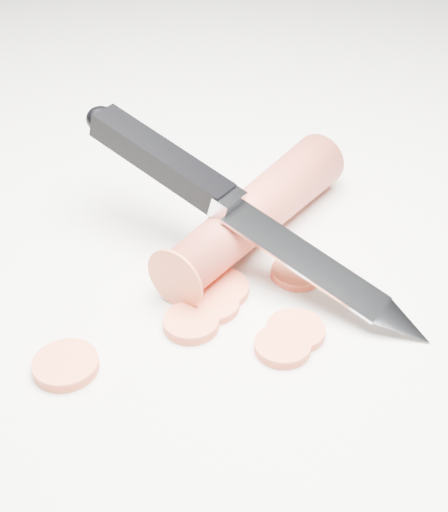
{
  "coord_description": "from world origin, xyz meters",
  "views": [
    {
      "loc": [
        0.02,
        -0.4,
        0.31
      ],
      "look_at": [
        -0.01,
        -0.01,
        0.02
      ],
      "focal_mm": 50.0,
      "sensor_mm": 36.0,
      "label": 1
    }
  ],
  "objects": [
    {
      "name": "ground",
      "position": [
        0.0,
        0.0,
        0.0
      ],
      "size": [
        2.4,
        2.4,
        0.0
      ],
      "primitive_type": "plane",
      "color": "silver",
      "rests_on": "ground"
    },
    {
      "name": "carrot_slice_6",
      "position": [
        -0.03,
        -0.06,
        0.0
      ],
      "size": [
        0.04,
        0.04,
        0.01
      ],
      "primitive_type": "cylinder",
      "color": "#E96138",
      "rests_on": "ground"
    },
    {
      "name": "carrot_slice_4",
      "position": [
        0.04,
        -0.0,
        0.0
      ],
      "size": [
        0.04,
        0.04,
        0.01
      ],
      "primitive_type": "cylinder",
      "color": "#E96138",
      "rests_on": "ground"
    },
    {
      "name": "carrot_slice_0",
      "position": [
        -0.1,
        -0.1,
        0.0
      ],
      "size": [
        0.04,
        0.04,
        0.01
      ],
      "primitive_type": "cylinder",
      "color": "#E96138",
      "rests_on": "ground"
    },
    {
      "name": "carrot_slice_3",
      "position": [
        0.03,
        -0.08,
        0.0
      ],
      "size": [
        0.03,
        0.03,
        0.01
      ],
      "primitive_type": "cylinder",
      "color": "#E96138",
      "rests_on": "ground"
    },
    {
      "name": "carrot_slice_2",
      "position": [
        0.04,
        -0.06,
        0.0
      ],
      "size": [
        0.04,
        0.04,
        0.01
      ],
      "primitive_type": "cylinder",
      "color": "#E96138",
      "rests_on": "ground"
    },
    {
      "name": "carrot",
      "position": [
        0.01,
        0.04,
        0.02
      ],
      "size": [
        0.13,
        0.19,
        0.04
      ],
      "primitive_type": "cylinder",
      "rotation": [
        1.57,
        0.0,
        -0.54
      ],
      "color": "#BD4230",
      "rests_on": "ground"
    },
    {
      "name": "kitchen_knife",
      "position": [
        0.0,
        0.01,
        0.04
      ],
      "size": [
        0.26,
        0.17,
        0.09
      ],
      "primitive_type": null,
      "color": "#B4B6BB",
      "rests_on": "ground"
    },
    {
      "name": "carrot_slice_1",
      "position": [
        -0.02,
        -0.04,
        0.0
      ],
      "size": [
        0.04,
        0.04,
        0.01
      ],
      "primitive_type": "cylinder",
      "color": "#E96138",
      "rests_on": "ground"
    },
    {
      "name": "carrot_slice_5",
      "position": [
        -0.01,
        -0.03,
        0.0
      ],
      "size": [
        0.04,
        0.04,
        0.01
      ],
      "primitive_type": "cylinder",
      "color": "#E96138",
      "rests_on": "ground"
    }
  ]
}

